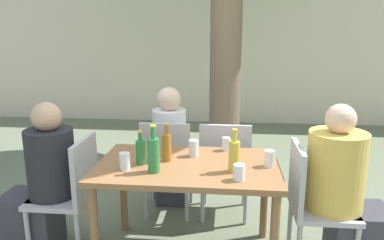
{
  "coord_description": "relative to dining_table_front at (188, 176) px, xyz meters",
  "views": [
    {
      "loc": [
        0.28,
        -2.52,
        1.7
      ],
      "look_at": [
        0.0,
        0.3,
        1.01
      ],
      "focal_mm": 35.0,
      "sensor_mm": 36.0,
      "label": 1
    }
  ],
  "objects": [
    {
      "name": "patio_chair_3",
      "position": [
        0.26,
        0.64,
        -0.14
      ],
      "size": [
        0.44,
        0.44,
        0.91
      ],
      "rotation": [
        0.0,
        0.0,
        3.14
      ],
      "color": "#B2B2B7",
      "rests_on": "ground_plane"
    },
    {
      "name": "oil_cruet_3",
      "position": [
        0.33,
        -0.12,
        0.21
      ],
      "size": [
        0.08,
        0.08,
        0.3
      ],
      "color": "gold",
      "rests_on": "dining_table_front"
    },
    {
      "name": "drinking_glass_3",
      "position": [
        0.58,
        0.0,
        0.15
      ],
      "size": [
        0.07,
        0.07,
        0.12
      ],
      "color": "white",
      "rests_on": "dining_table_front"
    },
    {
      "name": "drinking_glass_0",
      "position": [
        0.36,
        -0.27,
        0.15
      ],
      "size": [
        0.08,
        0.08,
        0.11
      ],
      "color": "white",
      "rests_on": "dining_table_front"
    },
    {
      "name": "person_seated_1",
      "position": [
        1.11,
        -0.0,
        -0.11
      ],
      "size": [
        0.6,
        0.4,
        1.21
      ],
      "rotation": [
        0.0,
        0.0,
        1.57
      ],
      "color": "#383842",
      "rests_on": "ground_plane"
    },
    {
      "name": "patio_chair_2",
      "position": [
        -0.26,
        0.64,
        -0.14
      ],
      "size": [
        0.44,
        0.44,
        0.91
      ],
      "rotation": [
        0.0,
        0.0,
        3.14
      ],
      "color": "#B2B2B7",
      "rests_on": "ground_plane"
    },
    {
      "name": "person_seated_0",
      "position": [
        -1.12,
        -0.0,
        -0.13
      ],
      "size": [
        0.58,
        0.35,
        1.19
      ],
      "rotation": [
        0.0,
        0.0,
        -1.57
      ],
      "color": "#383842",
      "rests_on": "ground_plane"
    },
    {
      "name": "patio_chair_1",
      "position": [
        0.88,
        0.0,
        -0.14
      ],
      "size": [
        0.44,
        0.44,
        0.91
      ],
      "rotation": [
        0.0,
        0.0,
        1.57
      ],
      "color": "#B2B2B7",
      "rests_on": "ground_plane"
    },
    {
      "name": "drinking_glass_2",
      "position": [
        0.02,
        0.17,
        0.16
      ],
      "size": [
        0.07,
        0.07,
        0.13
      ],
      "color": "silver",
      "rests_on": "dining_table_front"
    },
    {
      "name": "dining_table_front",
      "position": [
        0.0,
        0.0,
        0.0
      ],
      "size": [
        1.3,
        0.82,
        0.76
      ],
      "color": "brown",
      "rests_on": "ground_plane"
    },
    {
      "name": "cafe_building_wall",
      "position": [
        0.0,
        4.34,
        0.74
      ],
      "size": [
        10.0,
        0.08,
        2.8
      ],
      "color": "beige",
      "rests_on": "ground_plane"
    },
    {
      "name": "patio_chair_0",
      "position": [
        -0.88,
        0.0,
        -0.14
      ],
      "size": [
        0.44,
        0.44,
        0.91
      ],
      "rotation": [
        0.0,
        0.0,
        -1.57
      ],
      "color": "#B2B2B7",
      "rests_on": "ground_plane"
    },
    {
      "name": "amber_bottle_1",
      "position": [
        -0.16,
        0.04,
        0.2
      ],
      "size": [
        0.07,
        0.07,
        0.28
      ],
      "color": "#9E661E",
      "rests_on": "dining_table_front"
    },
    {
      "name": "green_bottle_2",
      "position": [
        -0.21,
        -0.18,
        0.22
      ],
      "size": [
        0.08,
        0.08,
        0.33
      ],
      "color": "#287A38",
      "rests_on": "dining_table_front"
    },
    {
      "name": "person_seated_2",
      "position": [
        -0.26,
        0.88,
        -0.13
      ],
      "size": [
        0.31,
        0.55,
        1.19
      ],
      "rotation": [
        0.0,
        0.0,
        3.14
      ],
      "color": "#383842",
      "rests_on": "ground_plane"
    },
    {
      "name": "drinking_glass_1",
      "position": [
        -0.42,
        -0.16,
        0.15
      ],
      "size": [
        0.07,
        0.07,
        0.12
      ],
      "color": "white",
      "rests_on": "dining_table_front"
    },
    {
      "name": "drinking_glass_4",
      "position": [
        0.27,
        0.33,
        0.15
      ],
      "size": [
        0.07,
        0.07,
        0.11
      ],
      "color": "silver",
      "rests_on": "dining_table_front"
    },
    {
      "name": "green_bottle_0",
      "position": [
        -0.33,
        -0.05,
        0.19
      ],
      "size": [
        0.07,
        0.07,
        0.25
      ],
      "color": "#287A38",
      "rests_on": "dining_table_front"
    }
  ]
}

